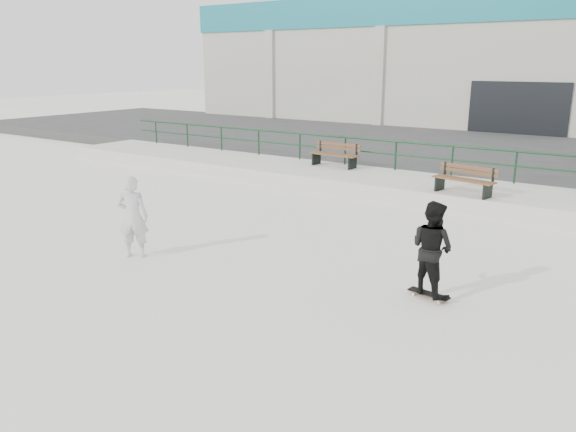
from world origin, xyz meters
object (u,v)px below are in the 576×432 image
Objects in this scene: bench_left at (335,155)px; skateboard at (429,294)px; seated_skater at (133,217)px; bench_right at (465,180)px; standing_skater at (432,248)px.

bench_left is 2.34× the size of skateboard.
bench_right is at bearing -151.72° from seated_skater.
skateboard is 0.46× the size of standing_skater.
bench_right is at bearing 111.49° from skateboard.
bench_left reaches higher than bench_right.
bench_left is at bearing -118.11° from seated_skater.
bench_right reaches higher than skateboard.
seated_skater reaches higher than standing_skater.
bench_right is 6.77m from skateboard.
bench_left reaches higher than skateboard.
bench_left is 10.71m from standing_skater.
seated_skater is (-4.71, -8.03, 0.00)m from bench_right.
standing_skater is 6.35m from seated_skater.
bench_left is at bearing -30.93° from standing_skater.
standing_skater is 0.95× the size of seated_skater.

